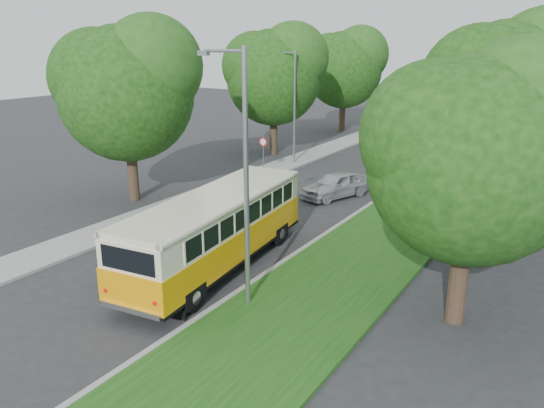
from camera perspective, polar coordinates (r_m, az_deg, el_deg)
The scene contains 13 objects.
ground at distance 21.53m, azimuth -8.28°, elevation -5.19°, with size 120.00×120.00×0.00m, color #2A2A2D.
curb at distance 23.59m, azimuth 6.38°, elevation -2.88°, with size 0.20×70.00×0.15m, color gray.
grass_verge at distance 22.75m, azimuth 11.72°, elevation -3.94°, with size 4.50×70.00×0.13m, color #1B4A13.
sidewalk at distance 28.04m, azimuth -9.24°, elevation 0.25°, with size 2.20×70.00×0.12m, color gray.
treeline at distance 34.56m, azimuth 15.73°, elevation 12.93°, with size 24.27×41.91×9.46m.
lamppost_near at distance 15.81m, azimuth -3.08°, elevation 3.39°, with size 1.71×0.16×8.00m.
lamppost_far at distance 35.99m, azimuth 2.31°, elevation 10.79°, with size 1.71×0.16×7.50m.
warning_sign at distance 32.86m, azimuth -0.95°, elevation 5.94°, with size 0.56×0.10×2.50m.
vintage_bus at distance 19.48m, azimuth -6.01°, elevation -3.01°, with size 2.49×9.66×2.87m, color #F99F07, non-canonical shape.
car_silver at distance 28.71m, azimuth 6.88°, elevation 2.09°, with size 1.66×4.13×1.41m, color #ACACB1.
car_white at distance 32.00m, azimuth 12.83°, elevation 3.24°, with size 1.36×3.89×1.28m, color white.
car_blue at distance 35.95m, azimuth 15.13°, elevation 4.59°, with size 1.80×4.43×1.29m, color navy.
car_grey at distance 45.52m, azimuth 18.76°, elevation 6.95°, with size 2.42×5.25×1.46m, color slate.
Camera 1 is at (13.07, -15.04, 8.15)m, focal length 35.00 mm.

